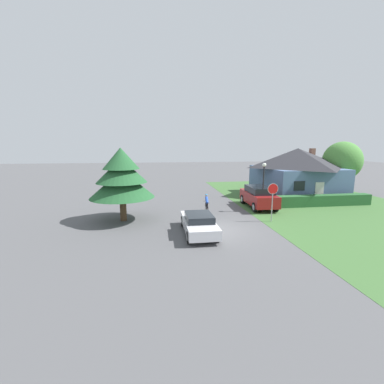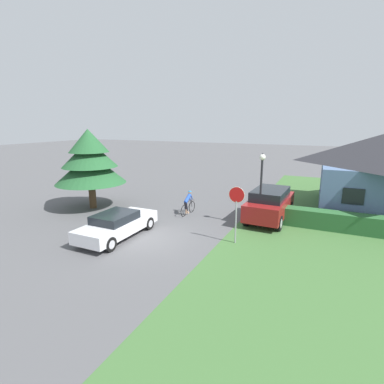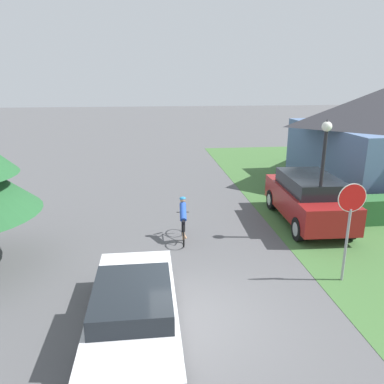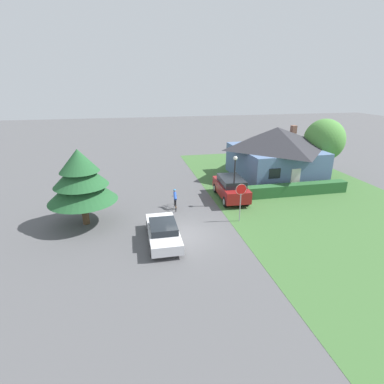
% 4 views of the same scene
% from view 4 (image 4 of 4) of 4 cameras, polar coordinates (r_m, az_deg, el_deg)
% --- Properties ---
extents(ground_plane, '(140.00, 140.00, 0.00)m').
position_cam_4_polar(ground_plane, '(19.54, -0.96, -8.25)').
color(ground_plane, '#515154').
extents(grass_verge_right, '(16.00, 36.00, 0.01)m').
position_cam_4_polar(grass_verge_right, '(27.10, 21.55, -1.35)').
color(grass_verge_right, '#3D6633').
rests_on(grass_verge_right, ground).
extents(cottage_house, '(8.48, 8.83, 5.15)m').
position_cam_4_polar(cottage_house, '(31.66, 15.60, 7.37)').
color(cottage_house, slate).
rests_on(cottage_house, ground).
extents(hedge_row, '(10.32, 0.90, 1.00)m').
position_cam_4_polar(hedge_row, '(27.46, 18.41, 0.43)').
color(hedge_row, '#285B2D').
rests_on(hedge_row, ground).
extents(sedan_left_lane, '(1.88, 4.66, 1.30)m').
position_cam_4_polar(sedan_left_lane, '(18.63, -5.52, -7.55)').
color(sedan_left_lane, silver).
rests_on(sedan_left_lane, ground).
extents(cyclist, '(0.44, 1.78, 1.50)m').
position_cam_4_polar(cyclist, '(23.32, -3.23, -1.46)').
color(cyclist, black).
rests_on(cyclist, ground).
extents(parked_suv_right, '(2.22, 4.90, 1.89)m').
position_cam_4_polar(parked_suv_right, '(25.29, 7.40, 0.83)').
color(parked_suv_right, maroon).
rests_on(parked_suv_right, ground).
extents(stop_sign, '(0.78, 0.07, 2.79)m').
position_cam_4_polar(stop_sign, '(20.91, 9.28, -0.53)').
color(stop_sign, gray).
rests_on(stop_sign, ground).
extents(street_lamp, '(0.33, 0.33, 4.12)m').
position_cam_4_polar(street_lamp, '(23.35, 8.13, 3.75)').
color(street_lamp, black).
rests_on(street_lamp, ground).
extents(conifer_tall_near, '(4.60, 4.60, 5.29)m').
position_cam_4_polar(conifer_tall_near, '(21.18, -20.43, 2.29)').
color(conifer_tall_near, '#4C3823').
rests_on(conifer_tall_near, ground).
extents(deciduous_tree_right, '(4.05, 4.05, 5.87)m').
position_cam_4_polar(deciduous_tree_right, '(33.82, 23.86, 9.03)').
color(deciduous_tree_right, '#4C3823').
rests_on(deciduous_tree_right, ground).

